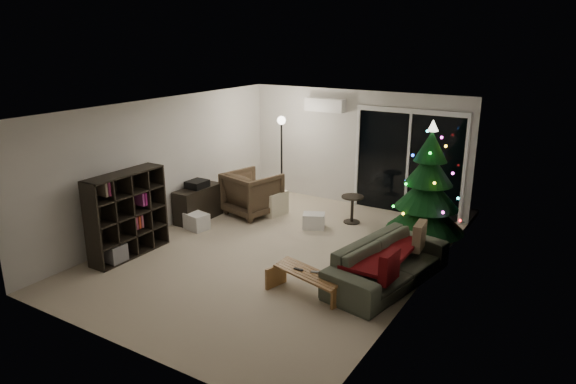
% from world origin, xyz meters
% --- Properties ---
extents(room, '(6.50, 7.51, 2.60)m').
position_xyz_m(room, '(0.46, 1.49, 1.02)').
color(room, beige).
rests_on(room, ground).
extents(bookshelf, '(0.78, 1.49, 1.45)m').
position_xyz_m(bookshelf, '(-2.25, -1.30, 0.72)').
color(bookshelf, black).
rests_on(bookshelf, floor).
extents(media_cabinet, '(0.41, 1.08, 0.67)m').
position_xyz_m(media_cabinet, '(-2.25, 0.65, 0.34)').
color(media_cabinet, black).
rests_on(media_cabinet, floor).
extents(stereo, '(0.34, 0.40, 0.14)m').
position_xyz_m(stereo, '(-2.25, 0.65, 0.75)').
color(stereo, black).
rests_on(stereo, media_cabinet).
extents(armchair, '(1.18, 1.20, 0.91)m').
position_xyz_m(armchair, '(-1.50, 1.49, 0.45)').
color(armchair, '#3B3122').
rests_on(armchair, floor).
extents(ottoman, '(0.61, 0.61, 0.49)m').
position_xyz_m(ottoman, '(-1.20, 1.73, 0.24)').
color(ottoman, silver).
rests_on(ottoman, floor).
extents(cardboard_box_a, '(0.50, 0.41, 0.31)m').
position_xyz_m(cardboard_box_a, '(-1.92, 0.22, 0.16)').
color(cardboard_box_a, white).
rests_on(cardboard_box_a, floor).
extents(cardboard_box_b, '(0.51, 0.46, 0.29)m').
position_xyz_m(cardboard_box_b, '(-0.01, 1.44, 0.15)').
color(cardboard_box_b, white).
rests_on(cardboard_box_b, floor).
extents(side_table, '(0.47, 0.47, 0.55)m').
position_xyz_m(side_table, '(0.48, 2.12, 0.28)').
color(side_table, black).
rests_on(side_table, floor).
extents(floor_lamp, '(0.31, 0.31, 1.93)m').
position_xyz_m(floor_lamp, '(-1.25, 2.24, 0.96)').
color(floor_lamp, black).
rests_on(floor_lamp, floor).
extents(sofa, '(1.29, 2.37, 0.66)m').
position_xyz_m(sofa, '(2.05, -0.01, 0.33)').
color(sofa, '#42463A').
rests_on(sofa, floor).
extents(sofa_throw, '(0.70, 1.62, 0.05)m').
position_xyz_m(sofa_throw, '(1.95, -0.01, 0.47)').
color(sofa_throw, maroon).
rests_on(sofa_throw, sofa).
extents(cushion_a, '(0.17, 0.44, 0.43)m').
position_xyz_m(cushion_a, '(2.30, 0.64, 0.59)').
color(cushion_a, '#927C5A').
rests_on(cushion_a, sofa).
extents(cushion_b, '(0.16, 0.44, 0.43)m').
position_xyz_m(cushion_b, '(2.30, -0.66, 0.59)').
color(cushion_b, maroon).
rests_on(cushion_b, sofa).
extents(coffee_table, '(1.20, 0.68, 0.36)m').
position_xyz_m(coffee_table, '(1.20, -0.97, 0.18)').
color(coffee_table, '#A36B34').
rests_on(coffee_table, floor).
extents(remote_a, '(0.14, 0.04, 0.02)m').
position_xyz_m(remote_a, '(1.05, -0.97, 0.37)').
color(remote_a, black).
rests_on(remote_a, coffee_table).
extents(remote_b, '(0.14, 0.08, 0.02)m').
position_xyz_m(remote_b, '(1.30, -0.92, 0.37)').
color(remote_b, slate).
rests_on(remote_b, coffee_table).
extents(christmas_tree, '(1.62, 1.62, 2.23)m').
position_xyz_m(christmas_tree, '(2.03, 1.83, 1.11)').
color(christmas_tree, black).
rests_on(christmas_tree, floor).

